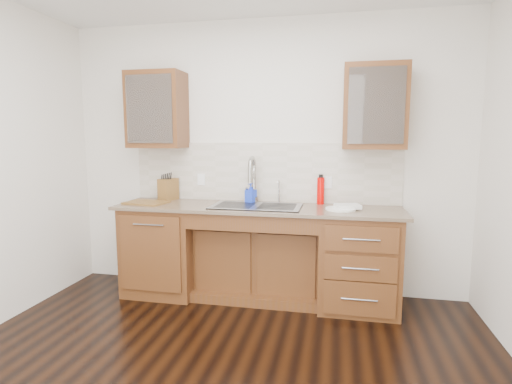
% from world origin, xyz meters
% --- Properties ---
extents(wall_back, '(4.00, 0.10, 2.70)m').
position_xyz_m(wall_back, '(0.00, 1.80, 1.35)').
color(wall_back, silver).
rests_on(wall_back, ground).
extents(base_cabinet_left, '(0.70, 0.62, 0.88)m').
position_xyz_m(base_cabinet_left, '(-0.95, 1.44, 0.44)').
color(base_cabinet_left, '#593014').
rests_on(base_cabinet_left, ground).
extents(base_cabinet_center, '(1.20, 0.44, 0.70)m').
position_xyz_m(base_cabinet_center, '(0.00, 1.53, 0.35)').
color(base_cabinet_center, '#593014').
rests_on(base_cabinet_center, ground).
extents(base_cabinet_right, '(0.70, 0.62, 0.88)m').
position_xyz_m(base_cabinet_right, '(0.95, 1.44, 0.44)').
color(base_cabinet_right, '#593014').
rests_on(base_cabinet_right, ground).
extents(countertop, '(2.70, 0.65, 0.03)m').
position_xyz_m(countertop, '(0.00, 1.43, 0.90)').
color(countertop, '#84705B').
rests_on(countertop, base_cabinet_left).
extents(backsplash, '(2.70, 0.02, 0.59)m').
position_xyz_m(backsplash, '(0.00, 1.74, 1.21)').
color(backsplash, beige).
rests_on(backsplash, wall_back).
extents(sink, '(0.84, 0.46, 0.19)m').
position_xyz_m(sink, '(0.00, 1.41, 0.83)').
color(sink, '#9E9EA5').
rests_on(sink, countertop).
extents(faucet, '(0.04, 0.04, 0.40)m').
position_xyz_m(faucet, '(-0.07, 1.64, 1.11)').
color(faucet, '#999993').
rests_on(faucet, countertop).
extents(filter_tap, '(0.02, 0.02, 0.24)m').
position_xyz_m(filter_tap, '(0.18, 1.65, 1.03)').
color(filter_tap, '#999993').
rests_on(filter_tap, countertop).
extents(upper_cabinet_left, '(0.55, 0.34, 0.75)m').
position_xyz_m(upper_cabinet_left, '(-1.05, 1.58, 1.83)').
color(upper_cabinet_left, '#593014').
rests_on(upper_cabinet_left, wall_back).
extents(upper_cabinet_right, '(0.55, 0.34, 0.75)m').
position_xyz_m(upper_cabinet_right, '(1.05, 1.58, 1.83)').
color(upper_cabinet_right, '#593014').
rests_on(upper_cabinet_right, wall_back).
extents(outlet_left, '(0.08, 0.01, 0.12)m').
position_xyz_m(outlet_left, '(-0.65, 1.73, 1.12)').
color(outlet_left, white).
rests_on(outlet_left, backsplash).
extents(outlet_right, '(0.08, 0.01, 0.12)m').
position_xyz_m(outlet_right, '(0.65, 1.73, 1.12)').
color(outlet_right, white).
rests_on(outlet_right, backsplash).
extents(soap_bottle, '(0.12, 0.12, 0.20)m').
position_xyz_m(soap_bottle, '(-0.10, 1.61, 1.01)').
color(soap_bottle, blue).
rests_on(soap_bottle, countertop).
extents(water_bottle, '(0.09, 0.09, 0.26)m').
position_xyz_m(water_bottle, '(0.58, 1.68, 1.04)').
color(water_bottle, '#E50200').
rests_on(water_bottle, countertop).
extents(plate, '(0.32, 0.32, 0.02)m').
position_xyz_m(plate, '(0.78, 1.40, 0.92)').
color(plate, white).
rests_on(plate, countertop).
extents(dish_towel, '(0.25, 0.21, 0.03)m').
position_xyz_m(dish_towel, '(0.84, 1.42, 0.94)').
color(dish_towel, silver).
rests_on(dish_towel, plate).
extents(knife_block, '(0.17, 0.23, 0.22)m').
position_xyz_m(knife_block, '(-0.97, 1.62, 1.02)').
color(knife_block, olive).
rests_on(knife_block, countertop).
extents(cutting_board, '(0.43, 0.34, 0.02)m').
position_xyz_m(cutting_board, '(-1.10, 1.37, 0.92)').
color(cutting_board, '#915C28').
rests_on(cutting_board, countertop).
extents(cup_left_a, '(0.14, 0.14, 0.11)m').
position_xyz_m(cup_left_a, '(-1.18, 1.58, 1.78)').
color(cup_left_a, white).
rests_on(cup_left_a, upper_cabinet_left).
extents(cup_left_b, '(0.10, 0.10, 0.09)m').
position_xyz_m(cup_left_b, '(-1.01, 1.58, 1.77)').
color(cup_left_b, white).
rests_on(cup_left_b, upper_cabinet_left).
extents(cup_right_a, '(0.15, 0.15, 0.10)m').
position_xyz_m(cup_right_a, '(0.90, 1.58, 1.78)').
color(cup_right_a, white).
rests_on(cup_right_a, upper_cabinet_right).
extents(cup_right_b, '(0.12, 0.12, 0.10)m').
position_xyz_m(cup_right_b, '(1.13, 1.58, 1.77)').
color(cup_right_b, white).
rests_on(cup_right_b, upper_cabinet_right).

